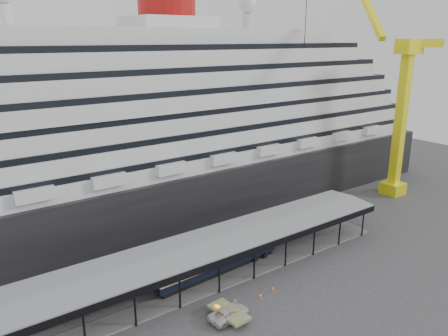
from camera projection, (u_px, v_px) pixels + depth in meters
The scene contains 9 objects.
ground at pixel (241, 288), 56.92m from camera, with size 200.00×200.00×0.00m, color #3B3B3E.
cruise_ship at pixel (131, 115), 76.56m from camera, with size 130.00×30.00×43.90m.
platform_canopy at pixel (219, 257), 60.13m from camera, with size 56.00×9.18×5.30m.
crane_yellow at pixel (398, 98), 85.79m from camera, with size 23.83×18.78×47.60m.
port_truck at pixel (229, 313), 50.58m from camera, with size 2.35×5.11×1.42m, color silver.
pullman_carriage at pixel (218, 257), 59.97m from camera, with size 19.93×3.66×19.46m.
traffic_cone_left at pixel (235, 301), 53.47m from camera, with size 0.40×0.40×0.76m.
traffic_cone_mid at pixel (273, 289), 56.19m from camera, with size 0.47×0.47×0.72m.
traffic_cone_right at pixel (260, 296), 54.59m from camera, with size 0.41×0.41×0.77m.
Camera 1 is at (-31.12, -39.25, 31.36)m, focal length 35.00 mm.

